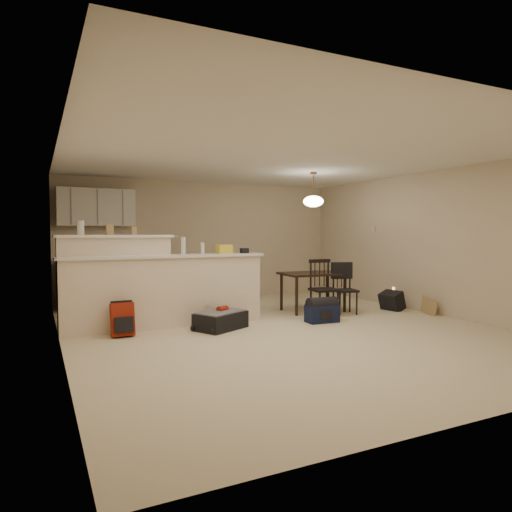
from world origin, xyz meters
TOP-DOWN VIEW (x-y plane):
  - room at (0.00, 0.00)m, footprint 7.00×7.02m
  - breakfast_bar at (-1.76, 0.98)m, footprint 3.08×0.58m
  - upper_cabinets at (-2.20, 3.32)m, footprint 1.40×0.34m
  - kitchen_counter at (-2.00, 3.19)m, footprint 1.80×0.60m
  - thermostat at (2.98, 1.55)m, footprint 0.02×0.12m
  - jar at (-2.67, 1.12)m, footprint 0.10×0.10m
  - cereal_box at (-2.27, 1.12)m, footprint 0.10×0.07m
  - small_box at (-1.92, 1.12)m, footprint 0.08×0.06m
  - bottle_a at (-1.23, 0.90)m, footprint 0.07×0.07m
  - bottle_b at (-0.92, 0.90)m, footprint 0.06×0.06m
  - bag_lump at (-0.56, 0.90)m, footprint 0.22×0.18m
  - pouch at (-0.21, 0.90)m, footprint 0.12×0.10m
  - dining_table at (1.25, 1.12)m, footprint 1.16×0.81m
  - pendant_lamp at (1.25, 1.12)m, footprint 0.36×0.36m
  - dining_chair_near at (1.15, 0.61)m, footprint 0.46×0.44m
  - dining_chair_far at (1.60, 0.63)m, footprint 0.46×0.45m
  - suitcase at (-0.82, 0.41)m, footprint 0.87×0.76m
  - red_backpack at (-2.20, 0.57)m, footprint 0.31×0.19m
  - navy_duffel at (0.82, 0.19)m, footprint 0.52×0.31m
  - black_daypack at (2.60, 0.56)m, footprint 0.33×0.42m
  - cardboard_sheet at (2.85, -0.07)m, footprint 0.06×0.38m

SIDE VIEW (x-z plane):
  - suitcase at x=-0.82m, z-range 0.00..0.25m
  - navy_duffel at x=0.82m, z-range 0.00..0.27m
  - cardboard_sheet at x=2.85m, z-range 0.00..0.29m
  - black_daypack at x=2.60m, z-range 0.00..0.33m
  - red_backpack at x=-2.20m, z-range 0.00..0.46m
  - dining_chair_far at x=1.60m, z-range 0.00..0.88m
  - kitchen_counter at x=-2.00m, z-range 0.00..0.90m
  - dining_chair_near at x=1.15m, z-range 0.00..0.96m
  - breakfast_bar at x=-1.76m, z-range -0.09..1.30m
  - dining_table at x=1.25m, z-range 0.26..0.96m
  - pouch at x=-0.21m, z-range 1.09..1.17m
  - bag_lump at x=-0.56m, z-range 1.09..1.23m
  - bottle_b at x=-0.92m, z-range 1.09..1.27m
  - bottle_a at x=-1.23m, z-range 1.09..1.35m
  - room at x=0.00m, z-range 0.00..2.50m
  - small_box at x=-1.92m, z-range 1.39..1.51m
  - cereal_box at x=-2.27m, z-range 1.39..1.55m
  - jar at x=-2.67m, z-range 1.39..1.59m
  - thermostat at x=2.98m, z-range 1.44..1.56m
  - upper_cabinets at x=-2.20m, z-range 1.55..2.25m
  - pendant_lamp at x=1.25m, z-range 1.68..2.30m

